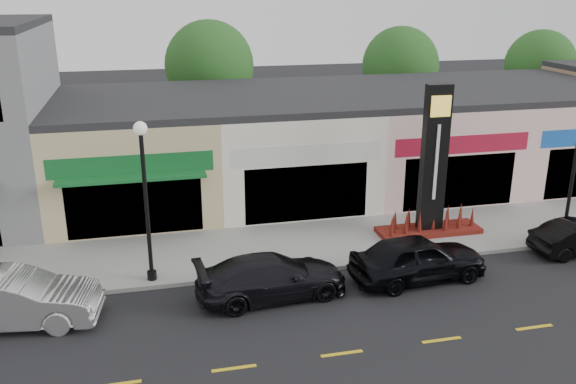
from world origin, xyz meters
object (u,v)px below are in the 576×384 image
(pylon_sign, at_px, (432,182))
(car_black_sedan, at_px, (418,258))
(car_dark_sedan, at_px, (272,277))
(car_white_van, at_px, (13,299))
(lamp_west_near, at_px, (145,187))
(lamp_east_near, at_px, (576,157))

(pylon_sign, distance_m, car_black_sedan, 4.34)
(car_dark_sedan, bearing_deg, car_white_van, 84.18)
(car_white_van, relative_size, car_black_sedan, 1.07)
(lamp_west_near, height_order, car_dark_sedan, lamp_west_near)
(car_black_sedan, bearing_deg, lamp_east_near, -80.85)
(car_black_sedan, bearing_deg, car_white_van, 84.83)
(lamp_west_near, relative_size, car_black_sedan, 1.16)
(car_black_sedan, bearing_deg, pylon_sign, -36.07)
(lamp_east_near, distance_m, pylon_sign, 5.42)
(pylon_sign, xyz_separation_m, car_dark_sedan, (-7.22, -3.57, -1.56))
(lamp_west_near, relative_size, lamp_east_near, 1.00)
(car_dark_sedan, height_order, car_black_sedan, car_black_sedan)
(pylon_sign, bearing_deg, car_white_van, -166.99)
(lamp_west_near, xyz_separation_m, lamp_east_near, (16.00, 0.00, 0.00))
(car_white_van, distance_m, car_dark_sedan, 7.82)
(lamp_east_near, height_order, car_dark_sedan, lamp_east_near)
(car_white_van, relative_size, car_dark_sedan, 1.02)
(car_dark_sedan, bearing_deg, pylon_sign, -68.85)
(car_white_van, distance_m, car_black_sedan, 12.94)
(lamp_west_near, bearing_deg, car_black_sedan, -11.44)
(car_dark_sedan, bearing_deg, lamp_east_near, -86.45)
(pylon_sign, xyz_separation_m, car_white_van, (-15.04, -3.48, -1.45))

